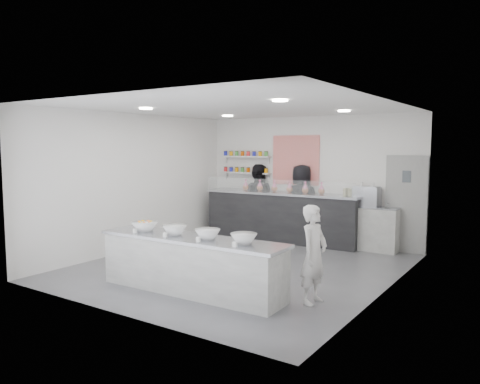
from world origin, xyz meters
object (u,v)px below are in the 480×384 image
(espresso_ledge, at_px, (368,228))
(staff_left, at_px, (257,200))
(prep_counter, at_px, (191,265))
(espresso_machine, at_px, (367,197))
(staff_right, at_px, (302,203))
(woman_prep, at_px, (314,254))
(back_bar, at_px, (282,217))

(espresso_ledge, distance_m, staff_left, 2.94)
(prep_counter, height_order, espresso_ledge, espresso_ledge)
(prep_counter, xyz_separation_m, espresso_machine, (1.30, 4.47, 0.75))
(espresso_ledge, height_order, staff_right, staff_right)
(espresso_ledge, bearing_deg, prep_counter, -106.70)
(espresso_machine, relative_size, woman_prep, 0.38)
(espresso_machine, relative_size, staff_left, 0.30)
(prep_counter, height_order, staff_right, staff_right)
(woman_prep, bearing_deg, back_bar, 39.58)
(back_bar, distance_m, woman_prep, 4.47)
(espresso_machine, xyz_separation_m, staff_left, (-2.86, 0.06, -0.27))
(prep_counter, bearing_deg, staff_left, 107.55)
(back_bar, bearing_deg, woman_prep, -58.64)
(staff_left, relative_size, staff_right, 0.99)
(woman_prep, distance_m, staff_left, 5.19)
(espresso_ledge, height_order, woman_prep, woman_prep)
(woman_prep, distance_m, staff_right, 4.48)
(espresso_machine, xyz_separation_m, staff_right, (-1.61, 0.06, -0.26))
(prep_counter, xyz_separation_m, woman_prep, (1.82, 0.60, 0.29))
(back_bar, bearing_deg, staff_left, 160.23)
(prep_counter, distance_m, woman_prep, 1.94)
(prep_counter, height_order, woman_prep, woman_prep)
(espresso_machine, bearing_deg, prep_counter, -106.21)
(espresso_machine, bearing_deg, back_bar, -174.67)
(woman_prep, bearing_deg, espresso_ledge, 12.04)
(woman_prep, height_order, staff_right, staff_right)
(back_bar, bearing_deg, espresso_ledge, 1.94)
(woman_prep, bearing_deg, espresso_machine, 12.65)
(espresso_machine, height_order, staff_left, staff_left)
(back_bar, relative_size, woman_prep, 2.64)
(espresso_ledge, xyz_separation_m, staff_right, (-1.66, 0.06, 0.44))
(espresso_ledge, bearing_deg, woman_prep, -82.90)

